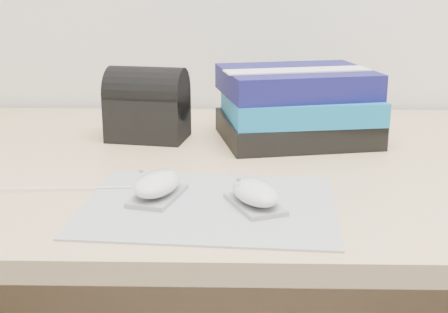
{
  "coord_description": "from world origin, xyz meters",
  "views": [
    {
      "loc": [
        -0.04,
        0.56,
        1.03
      ],
      "look_at": [
        -0.06,
        1.46,
        0.77
      ],
      "focal_mm": 50.0,
      "sensor_mm": 36.0,
      "label": 1
    }
  ],
  "objects_px": {
    "mouse_front": "(255,194)",
    "book_stack": "(297,105)",
    "mouse_rear": "(157,186)",
    "pouch": "(147,104)",
    "desk": "(258,267)"
  },
  "relations": [
    {
      "from": "mouse_rear",
      "to": "pouch",
      "type": "bearing_deg",
      "value": 100.12
    },
    {
      "from": "desk",
      "to": "book_stack",
      "type": "height_order",
      "value": "book_stack"
    },
    {
      "from": "book_stack",
      "to": "desk",
      "type": "bearing_deg",
      "value": -137.36
    },
    {
      "from": "desk",
      "to": "mouse_rear",
      "type": "relative_size",
      "value": 14.24
    },
    {
      "from": "pouch",
      "to": "mouse_rear",
      "type": "bearing_deg",
      "value": -79.88
    },
    {
      "from": "desk",
      "to": "book_stack",
      "type": "relative_size",
      "value": 5.13
    },
    {
      "from": "mouse_rear",
      "to": "mouse_front",
      "type": "distance_m",
      "value": 0.14
    },
    {
      "from": "mouse_front",
      "to": "pouch",
      "type": "height_order",
      "value": "pouch"
    },
    {
      "from": "mouse_front",
      "to": "book_stack",
      "type": "relative_size",
      "value": 0.35
    },
    {
      "from": "mouse_front",
      "to": "book_stack",
      "type": "xyz_separation_m",
      "value": [
        0.09,
        0.36,
        0.05
      ]
    },
    {
      "from": "desk",
      "to": "book_stack",
      "type": "distance_m",
      "value": 0.32
    },
    {
      "from": "book_stack",
      "to": "pouch",
      "type": "bearing_deg",
      "value": -179.69
    },
    {
      "from": "mouse_rear",
      "to": "mouse_front",
      "type": "bearing_deg",
      "value": -12.38
    },
    {
      "from": "mouse_rear",
      "to": "book_stack",
      "type": "height_order",
      "value": "book_stack"
    },
    {
      "from": "mouse_front",
      "to": "book_stack",
      "type": "height_order",
      "value": "book_stack"
    }
  ]
}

